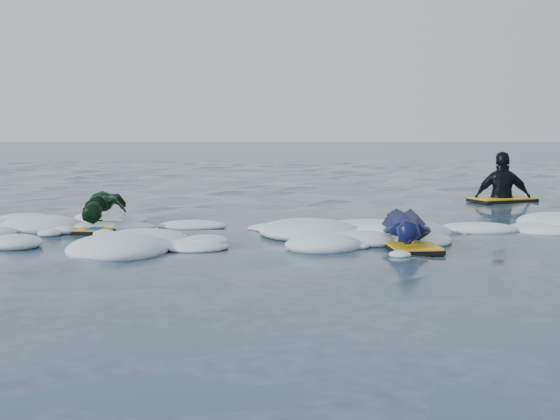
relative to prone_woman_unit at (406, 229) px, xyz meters
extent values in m
plane|color=#1B3041|center=(-2.58, -0.20, -0.20)|extent=(120.00, 120.00, 0.00)
cube|color=black|center=(0.00, -0.22, -0.17)|extent=(0.65, 1.06, 0.05)
cube|color=yellow|center=(0.00, -0.22, -0.13)|extent=(0.63, 1.04, 0.02)
imported|color=#0B0D51|center=(0.00, 0.03, 0.02)|extent=(0.72, 1.58, 0.36)
cube|color=black|center=(-3.91, 1.19, -0.17)|extent=(0.55, 0.91, 0.04)
cube|color=yellow|center=(-3.91, 1.19, -0.14)|extent=(0.53, 0.89, 0.02)
cube|color=blue|center=(-3.91, 1.19, -0.13)|extent=(0.23, 0.84, 0.01)
imported|color=#0E3314|center=(-3.91, 1.39, 0.08)|extent=(0.68, 1.33, 0.50)
cube|color=black|center=(2.67, 4.88, -0.16)|extent=(1.36, 1.05, 0.06)
cube|color=yellow|center=(2.67, 4.88, -0.12)|extent=(1.33, 1.01, 0.02)
imported|color=black|center=(2.67, 4.88, -0.15)|extent=(1.08, 0.50, 1.80)
camera|label=1|loc=(-1.47, -8.19, 1.19)|focal=45.00mm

